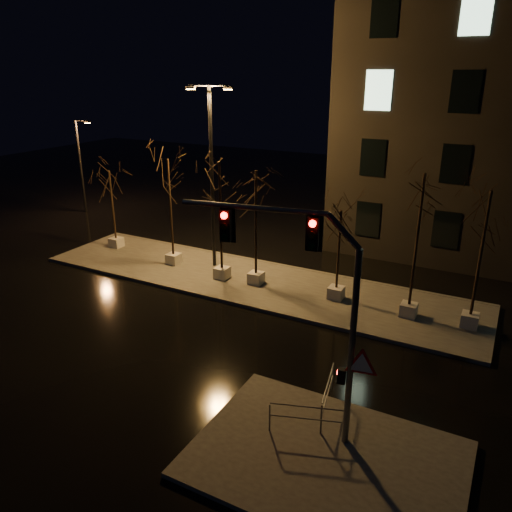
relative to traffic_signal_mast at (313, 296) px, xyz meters
The scene contains 15 objects.
ground 8.53m from the traffic_signal_mast, 156.74° to the left, with size 90.00×90.00×0.00m, color black.
median 11.94m from the traffic_signal_mast, 127.05° to the left, with size 22.00×5.00×0.15m, color #47453F.
sidewalk_corner 4.44m from the traffic_signal_mast, 37.87° to the right, with size 7.00×5.00×0.15m, color #47453F.
tree_0 18.43m from the traffic_signal_mast, 149.03° to the left, with size 1.80×1.80×4.57m.
tree_1 14.34m from the traffic_signal_mast, 141.75° to the left, with size 1.80×1.80×5.64m.
tree_2 11.61m from the traffic_signal_mast, 133.51° to the left, with size 1.80×1.80×5.86m.
tree_3 10.63m from the traffic_signal_mast, 125.81° to the left, with size 1.80×1.80×5.57m.
tree_4 9.16m from the traffic_signal_mast, 104.46° to the left, with size 1.80×1.80×4.18m.
tree_5 8.67m from the traffic_signal_mast, 83.68° to the left, with size 1.80×1.80×6.14m.
tree_6 9.42m from the traffic_signal_mast, 69.55° to the left, with size 1.80×1.80×5.66m.
traffic_signal_mast is the anchor object (origin of this frame).
streetlight_main 13.42m from the traffic_signal_mast, 133.64° to the left, with size 2.20×0.92×8.96m.
streetlight_far 27.63m from the traffic_signal_mast, 147.96° to the left, with size 1.28×0.37×6.54m.
guard_rail_a 3.63m from the traffic_signal_mast, 52.19° to the right, with size 2.11×0.74×0.96m.
guard_rail_b 3.80m from the traffic_signal_mast, 83.92° to the left, with size 0.45×2.11×1.02m.
Camera 1 is at (10.78, -13.63, 9.74)m, focal length 35.00 mm.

